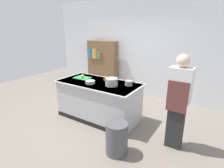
{
  "coord_description": "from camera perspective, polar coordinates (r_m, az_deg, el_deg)",
  "views": [
    {
      "loc": [
        2.39,
        -3.14,
        2.12
      ],
      "look_at": [
        0.25,
        0.2,
        0.85
      ],
      "focal_mm": 28.3,
      "sensor_mm": 36.0,
      "label": 1
    }
  ],
  "objects": [
    {
      "name": "sauce_pan",
      "position": [
        3.91,
        5.43,
        0.32
      ],
      "size": [
        0.23,
        0.17,
        0.11
      ],
      "color": "#99999E",
      "rests_on": "counter_island"
    },
    {
      "name": "trash_bin",
      "position": [
        3.2,
        1.54,
        -17.11
      ],
      "size": [
        0.39,
        0.39,
        0.58
      ],
      "primitive_type": "cylinder",
      "color": "#4C4C51",
      "rests_on": "ground_plane"
    },
    {
      "name": "mixing_bowl",
      "position": [
        4.05,
        -7.06,
        0.61
      ],
      "size": [
        0.22,
        0.22,
        0.07
      ],
      "primitive_type": "cylinder",
      "color": "#B7BABF",
      "rests_on": "counter_island"
    },
    {
      "name": "cutting_board",
      "position": [
        4.52,
        -9.58,
        1.97
      ],
      "size": [
        0.4,
        0.28,
        0.02
      ],
      "primitive_type": "cube",
      "color": "green",
      "rests_on": "counter_island"
    },
    {
      "name": "onion",
      "position": [
        4.45,
        -9.49,
        2.48
      ],
      "size": [
        0.09,
        0.09,
        0.09
      ],
      "primitive_type": "sphere",
      "color": "tan",
      "rests_on": "cutting_board"
    },
    {
      "name": "back_wall",
      "position": [
        5.79,
        8.26,
        11.43
      ],
      "size": [
        6.4,
        0.12,
        3.0
      ],
      "primitive_type": "cube",
      "color": "silver",
      "rests_on": "ground_plane"
    },
    {
      "name": "counter_island",
      "position": [
        4.28,
        -4.29,
        -5.05
      ],
      "size": [
        1.98,
        0.98,
        0.9
      ],
      "color": "#B7BABF",
      "rests_on": "ground_plane"
    },
    {
      "name": "stock_pot",
      "position": [
        3.86,
        -0.15,
        0.65
      ],
      "size": [
        0.34,
        0.27,
        0.17
      ],
      "color": "#B7BABF",
      "rests_on": "counter_island"
    },
    {
      "name": "bookshelf",
      "position": [
        6.22,
        -3.09,
        5.97
      ],
      "size": [
        1.1,
        0.31,
        1.7
      ],
      "color": "brown",
      "rests_on": "ground_plane"
    },
    {
      "name": "juice_cup",
      "position": [
        4.25,
        -2.28,
        1.78
      ],
      "size": [
        0.07,
        0.07,
        0.1
      ],
      "primitive_type": "cylinder",
      "color": "yellow",
      "rests_on": "counter_island"
    },
    {
      "name": "person_chef",
      "position": [
        3.27,
        20.6,
        -5.05
      ],
      "size": [
        0.38,
        0.25,
        1.72
      ],
      "rotation": [
        0.0,
        0.0,
        1.74
      ],
      "color": "#272727",
      "rests_on": "ground_plane"
    },
    {
      "name": "ground_plane",
      "position": [
        4.48,
        -4.15,
        -10.55
      ],
      "size": [
        10.0,
        10.0,
        0.0
      ],
      "primitive_type": "plane",
      "color": "slate"
    }
  ]
}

